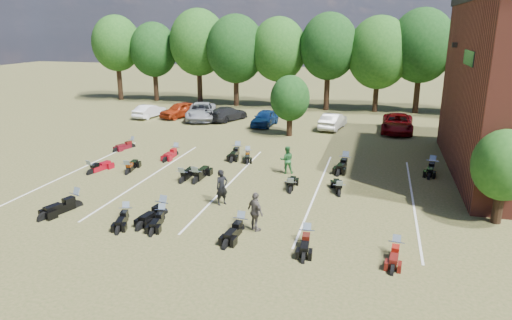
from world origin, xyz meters
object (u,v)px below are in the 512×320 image
(person_green, at_px, (287,160))
(motorcycle_0, at_px, (76,207))
(car_0, at_px, (180,110))
(motorcycle_7, at_px, (91,174))
(person_black, at_px, (222,187))
(person_grey, at_px, (255,212))
(motorcycle_3, at_px, (127,219))
(car_4, at_px, (265,118))
(motorcycle_14, at_px, (132,147))

(person_green, distance_m, motorcycle_0, 12.16)
(car_0, distance_m, motorcycle_7, 18.13)
(person_black, height_order, person_grey, person_black)
(person_green, xyz_separation_m, motorcycle_3, (-5.84, -8.76, -0.85))
(motorcycle_0, bearing_deg, car_4, 95.12)
(person_black, bearing_deg, person_green, 21.29)
(motorcycle_3, distance_m, motorcycle_7, 7.86)
(person_grey, bearing_deg, motorcycle_0, 39.02)
(person_grey, height_order, motorcycle_3, person_grey)
(car_0, height_order, car_4, car_0)
(motorcycle_7, bearing_deg, motorcycle_14, -68.61)
(person_grey, distance_m, motorcycle_14, 17.06)
(car_0, relative_size, car_4, 1.05)
(person_green, relative_size, person_grey, 0.96)
(person_black, bearing_deg, car_0, 70.57)
(motorcycle_7, xyz_separation_m, motorcycle_14, (-0.85, 6.34, 0.00))
(car_0, bearing_deg, person_grey, -34.96)
(person_grey, xyz_separation_m, motorcycle_7, (-11.79, 5.09, -0.89))
(car_0, height_order, motorcycle_0, car_0)
(motorcycle_3, bearing_deg, motorcycle_7, 119.27)
(person_black, distance_m, motorcycle_7, 9.75)
(car_4, xyz_separation_m, motorcycle_7, (-6.80, -16.40, -0.71))
(motorcycle_3, height_order, motorcycle_7, motorcycle_7)
(person_green, distance_m, motorcycle_7, 11.97)
(car_4, relative_size, motorcycle_7, 1.88)
(person_green, relative_size, motorcycle_0, 0.69)
(car_0, distance_m, person_black, 23.57)
(motorcycle_0, bearing_deg, motorcycle_7, 133.74)
(car_0, distance_m, motorcycle_14, 11.74)
(car_0, relative_size, person_black, 2.41)
(motorcycle_0, distance_m, motorcycle_14, 11.67)
(person_green, bearing_deg, motorcycle_14, -30.63)
(person_green, height_order, motorcycle_14, person_green)
(car_4, relative_size, motorcycle_3, 2.03)
(person_grey, distance_m, motorcycle_0, 9.36)
(motorcycle_7, bearing_deg, car_4, -98.75)
(person_grey, bearing_deg, person_black, -5.49)
(motorcycle_0, height_order, motorcycle_14, motorcycle_0)
(person_green, relative_size, motorcycle_3, 0.83)
(motorcycle_3, bearing_deg, person_green, 39.75)
(motorcycle_7, bearing_deg, motorcycle_0, 130.90)
(person_green, bearing_deg, person_black, 53.36)
(car_4, bearing_deg, motorcycle_3, -88.95)
(car_4, bearing_deg, person_green, -66.29)
(car_4, height_order, motorcycle_7, car_4)
(car_0, relative_size, motorcycle_0, 1.76)
(person_black, xyz_separation_m, motorcycle_14, (-10.20, 8.91, -0.91))
(person_grey, xyz_separation_m, motorcycle_3, (-6.15, -0.39, -0.89))
(car_0, distance_m, motorcycle_3, 24.75)
(motorcycle_14, bearing_deg, motorcycle_3, -42.01)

